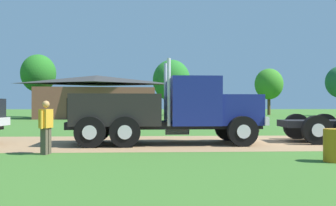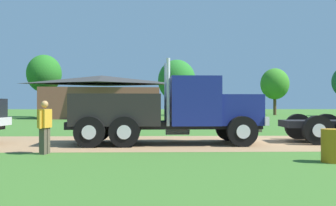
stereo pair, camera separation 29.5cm
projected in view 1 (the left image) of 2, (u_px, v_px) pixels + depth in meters
The scene contains 10 objects.
ground_plane at pixel (253, 142), 15.48m from camera, with size 200.00×200.00×0.00m, color #3C6B27.
dirt_track at pixel (253, 142), 15.48m from camera, with size 120.00×6.14×0.01m, color #9A7550.
truck_foreground_white at pixel (167, 111), 14.84m from camera, with size 7.67×2.82×3.28m.
visitor_walking_mid at pixel (46, 125), 11.74m from camera, with size 0.36×0.63×1.68m.
visitor_far_side at pixel (257, 115), 21.35m from camera, with size 0.26×0.66×1.77m.
steel_barrel at pixel (335, 145), 10.21m from camera, with size 0.62×0.62×0.90m, color #B27214.
shed_building at pixel (97, 98), 41.92m from camera, with size 13.58×7.87×4.78m.
tree_left at pixel (38, 74), 45.01m from camera, with size 4.13×4.13×7.53m.
tree_mid at pixel (171, 80), 52.69m from camera, with size 5.27×5.27×7.80m.
tree_right at pixel (269, 84), 54.11m from camera, with size 4.06×4.06×6.70m.
Camera 1 is at (-4.20, -15.31, 1.57)m, focal length 40.17 mm.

